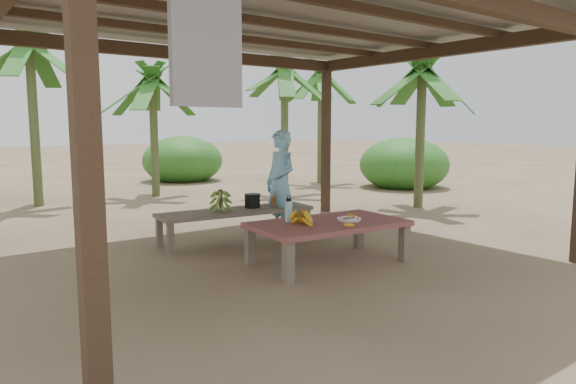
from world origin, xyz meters
TOP-DOWN VIEW (x-y plane):
  - ground at (0.00, 0.00)m, footprint 80.00×80.00m
  - pavilion at (-0.01, -0.01)m, footprint 6.60×5.60m
  - work_table at (0.37, -0.56)m, footprint 1.87×1.14m
  - bench at (0.10, 1.08)m, footprint 2.25×0.81m
  - ripe_banana_bunch at (-0.05, -0.54)m, footprint 0.35×0.31m
  - plate at (0.60, -0.67)m, footprint 0.28×0.28m
  - loose_banana_front at (0.34, -0.94)m, footprint 0.16×0.06m
  - loose_banana_side at (0.77, -0.55)m, footprint 0.05×0.16m
  - water_flask at (-0.00, -0.28)m, footprint 0.08×0.08m
  - green_banana_stalk at (-0.13, 1.11)m, footprint 0.30×0.30m
  - cooking_pot at (0.40, 1.12)m, footprint 0.22×0.22m
  - skewer_rack at (0.70, 0.98)m, footprint 0.19×0.10m
  - woman at (0.80, 1.00)m, footprint 0.38×0.57m
  - banana_plant_ne at (3.73, 4.89)m, footprint 1.80×1.80m
  - banana_plant_n at (1.02, 6.21)m, footprint 1.80×1.80m
  - banana_plant_nw at (-1.46, 6.25)m, footprint 1.80×1.80m
  - banana_plant_e at (4.59, 1.54)m, footprint 1.80×1.80m
  - banana_plant_far at (5.87, 6.09)m, footprint 1.80×1.80m

SIDE VIEW (x-z plane):
  - ground at x=0.00m, z-range 0.00..0.00m
  - bench at x=0.10m, z-range 0.17..0.62m
  - work_table at x=0.37m, z-range 0.18..0.68m
  - plate at x=0.60m, z-range 0.50..0.54m
  - loose_banana_front at x=0.34m, z-range 0.50..0.54m
  - loose_banana_side at x=0.77m, z-range 0.50..0.54m
  - cooking_pot at x=0.40m, z-range 0.45..0.64m
  - skewer_rack at x=0.70m, z-range 0.45..0.69m
  - ripe_banana_bunch at x=-0.05m, z-range 0.50..0.69m
  - green_banana_stalk at x=-0.13m, z-range 0.45..0.77m
  - water_flask at x=0.00m, z-range 0.47..0.79m
  - woman at x=0.80m, z-range 0.00..1.56m
  - banana_plant_n at x=1.02m, z-range 0.97..3.87m
  - banana_plant_e at x=4.59m, z-range 0.99..3.95m
  - banana_plant_ne at x=3.73m, z-range 1.11..4.31m
  - pavilion at x=-0.01m, z-range 1.30..4.25m
  - banana_plant_far at x=5.87m, z-range 1.16..4.45m
  - banana_plant_nw at x=-1.46m, z-range 1.24..4.73m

